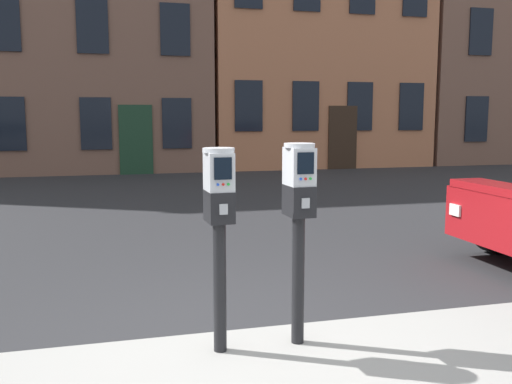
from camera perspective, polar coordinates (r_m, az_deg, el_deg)
The scene contains 6 objects.
ground_plane at distance 4.37m, azimuth 0.03°, elevation -16.23°, with size 160.00×160.00×0.00m, color #28282B.
parking_meter_near_kerb at distance 3.83m, azimuth -3.74°, elevation -2.12°, with size 0.22×0.26×1.42m.
parking_meter_twin_adjacent at distance 3.98m, azimuth 4.35°, elevation -1.52°, with size 0.22×0.26×1.44m.
townhouse_green_painted at distance 21.36m, azimuth -16.11°, elevation 17.76°, with size 7.19×7.09×11.21m.
townhouse_orange_brick at distance 22.24m, azimuth 4.72°, elevation 17.80°, with size 7.65×6.37×11.35m.
townhouse_brownstone at distance 25.98m, azimuth 23.73°, elevation 16.51°, with size 8.95×5.55×12.05m.
Camera 1 is at (-1.02, -3.86, 1.77)m, focal length 39.62 mm.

